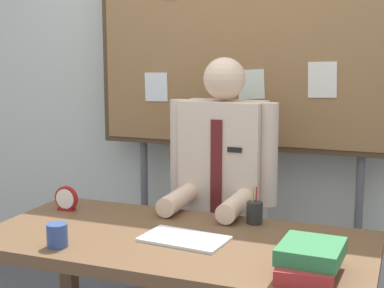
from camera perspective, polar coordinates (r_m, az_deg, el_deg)
The scene contains 9 objects.
back_wall at distance 3.29m, azimuth 6.27°, elevation 7.20°, with size 6.40×0.08×2.70m, color silver.
desk at distance 2.33m, azimuth -1.69°, elevation -11.53°, with size 1.57×0.76×0.74m.
person at distance 2.86m, azimuth 3.08°, elevation -6.88°, with size 0.55×0.56×1.44m.
bulletin_board at distance 3.09m, azimuth 5.34°, elevation 10.47°, with size 1.71×0.09×2.17m.
book_stack at distance 1.98m, azimuth 11.67°, elevation -11.23°, with size 0.23×0.31×0.11m.
open_notebook at distance 2.26m, azimuth -0.76°, elevation -9.51°, with size 0.33×0.20×0.01m, color white.
desk_clock at distance 2.72m, azimuth -12.53°, elevation -5.47°, with size 0.11×0.04×0.11m.
coffee_mug at distance 2.24m, azimuth -13.40°, elevation -8.92°, with size 0.08×0.08×0.09m, color #334C8C.
pen_holder at distance 2.47m, azimuth 6.30°, elevation -6.84°, with size 0.07×0.07×0.16m.
Camera 1 is at (0.85, -2.00, 1.48)m, focal length 53.04 mm.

